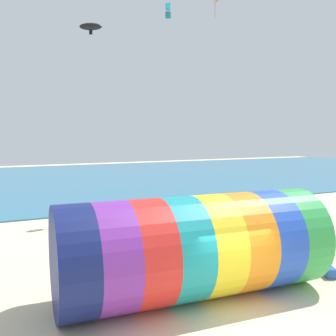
% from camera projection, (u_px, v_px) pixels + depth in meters
% --- Properties ---
extents(ground_plane, '(120.00, 120.00, 0.00)m').
position_uv_depth(ground_plane, '(246.00, 321.00, 10.94)').
color(ground_plane, beige).
extents(sea, '(120.00, 40.00, 0.10)m').
position_uv_depth(sea, '(58.00, 180.00, 43.61)').
color(sea, teal).
rests_on(sea, ground).
extents(giant_inflatable_tube, '(9.17, 3.89, 3.42)m').
position_uv_depth(giant_inflatable_tube, '(194.00, 247.00, 12.45)').
color(giant_inflatable_tube, navy).
rests_on(giant_inflatable_tube, ground).
extents(kite_handler, '(0.41, 0.41, 1.72)m').
position_uv_depth(kite_handler, '(301.00, 248.00, 15.02)').
color(kite_handler, '#383D56').
rests_on(kite_handler, ground).
extents(kite_black_parafoil, '(1.56, 1.15, 0.78)m').
position_uv_depth(kite_black_parafoil, '(91.00, 27.00, 23.63)').
color(kite_black_parafoil, black).
extents(kite_cyan_box, '(0.49, 0.49, 1.00)m').
position_uv_depth(kite_cyan_box, '(168.00, 11.00, 25.70)').
color(kite_cyan_box, '#2DB2C6').
extents(bystander_near_water, '(0.34, 0.42, 1.68)m').
position_uv_depth(bystander_near_water, '(102.00, 217.00, 20.74)').
color(bystander_near_water, '#383D56').
rests_on(bystander_near_water, ground).
extents(cooler_box, '(0.55, 0.62, 0.36)m').
position_uv_depth(cooler_box, '(330.00, 272.00, 14.27)').
color(cooler_box, '#2659B2').
rests_on(cooler_box, ground).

